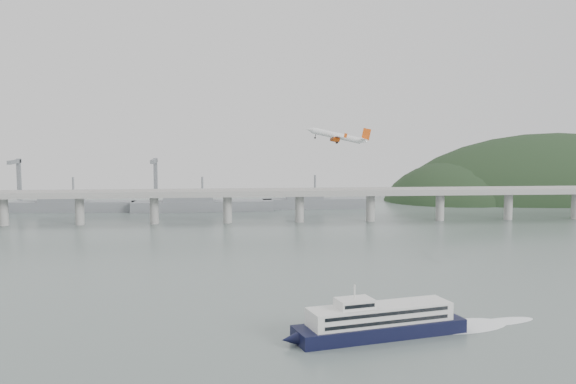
{
  "coord_description": "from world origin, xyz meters",
  "views": [
    {
      "loc": [
        -26.09,
        -262.56,
        68.59
      ],
      "look_at": [
        0.0,
        55.0,
        36.0
      ],
      "focal_mm": 42.0,
      "sensor_mm": 36.0,
      "label": 1
    }
  ],
  "objects": [
    {
      "name": "bridge",
      "position": [
        -1.15,
        200.0,
        17.65
      ],
      "size": [
        800.0,
        22.0,
        23.9
      ],
      "color": "#999996",
      "rests_on": "ground"
    },
    {
      "name": "distant_fleet",
      "position": [
        -155.36,
        265.08,
        6.22
      ],
      "size": [
        453.0,
        60.9,
        40.0
      ],
      "color": "slate",
      "rests_on": "ground"
    },
    {
      "name": "airliner",
      "position": [
        30.48,
        96.05,
        61.63
      ],
      "size": [
        35.48,
        31.95,
        10.25
      ],
      "rotation": [
        0.05,
        -0.22,
        3.09
      ],
      "color": "white",
      "rests_on": "ground"
    },
    {
      "name": "ground",
      "position": [
        0.0,
        0.0,
        0.0
      ],
      "size": [
        900.0,
        900.0,
        0.0
      ],
      "primitive_type": "plane",
      "color": "#576562",
      "rests_on": "ground"
    },
    {
      "name": "ferry",
      "position": [
        20.86,
        -53.75,
        4.79
      ],
      "size": [
        92.11,
        34.0,
        17.68
      ],
      "rotation": [
        0.0,
        0.0,
        0.26
      ],
      "color": "black",
      "rests_on": "ground"
    },
    {
      "name": "headland",
      "position": [
        285.18,
        331.75,
        -19.34
      ],
      "size": [
        365.0,
        155.0,
        156.0
      ],
      "color": "black",
      "rests_on": "ground"
    }
  ]
}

